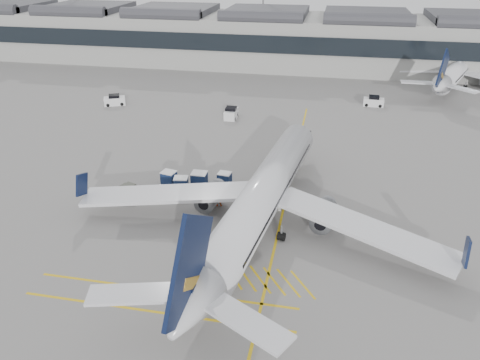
% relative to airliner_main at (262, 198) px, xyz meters
% --- Properties ---
extents(ground, '(220.00, 220.00, 0.00)m').
position_rel_airliner_main_xyz_m(ground, '(-8.15, -1.40, -3.20)').
color(ground, gray).
rests_on(ground, ground).
extents(terminal, '(200.00, 20.45, 12.40)m').
position_rel_airliner_main_xyz_m(terminal, '(-8.15, 70.53, 2.94)').
color(terminal, '#9E9E99').
rests_on(terminal, ground).
extents(apron_markings, '(0.25, 60.00, 0.01)m').
position_rel_airliner_main_xyz_m(apron_markings, '(1.85, 8.60, -3.19)').
color(apron_markings, gold).
rests_on(apron_markings, ground).
extents(airliner_main, '(37.16, 40.85, 10.89)m').
position_rel_airliner_main_xyz_m(airliner_main, '(0.00, 0.00, 0.00)').
color(airliner_main, silver).
rests_on(airliner_main, ground).
extents(airliner_far, '(31.51, 34.84, 9.81)m').
position_rel_airliner_main_xyz_m(airliner_far, '(29.85, 59.49, -0.32)').
color(airliner_far, silver).
rests_on(airliner_far, ground).
extents(belt_loader, '(4.50, 1.60, 1.84)m').
position_rel_airliner_main_xyz_m(belt_loader, '(-0.36, 3.90, -2.66)').
color(belt_loader, beige).
rests_on(belt_loader, ground).
extents(baggage_cart_a, '(1.74, 1.49, 1.68)m').
position_rel_airliner_main_xyz_m(baggage_cart_a, '(-5.56, 7.72, -2.30)').
color(baggage_cart_a, gray).
rests_on(baggage_cart_a, ground).
extents(baggage_cart_b, '(1.87, 1.55, 1.96)m').
position_rel_airliner_main_xyz_m(baggage_cart_b, '(-8.30, 6.67, -2.15)').
color(baggage_cart_b, gray).
rests_on(baggage_cart_b, ground).
extents(baggage_cart_c, '(1.96, 1.73, 1.78)m').
position_rel_airliner_main_xyz_m(baggage_cart_c, '(-11.97, 6.58, -2.24)').
color(baggage_cart_c, gray).
rests_on(baggage_cart_c, ground).
extents(baggage_cart_d, '(1.87, 1.62, 1.75)m').
position_rel_airliner_main_xyz_m(baggage_cart_d, '(-10.12, 5.44, -2.26)').
color(baggage_cart_d, gray).
rests_on(baggage_cart_d, ground).
extents(ramp_agent_a, '(0.85, 0.87, 2.02)m').
position_rel_airliner_main_xyz_m(ramp_agent_a, '(-0.86, 7.23, -2.19)').
color(ramp_agent_a, orange).
rests_on(ramp_agent_a, ground).
extents(ramp_agent_b, '(1.00, 0.85, 1.80)m').
position_rel_airliner_main_xyz_m(ramp_agent_b, '(-5.20, 3.07, -2.30)').
color(ramp_agent_b, '#F25A0C').
rests_on(ramp_agent_b, ground).
extents(pushback_tug, '(2.84, 2.22, 1.39)m').
position_rel_airliner_main_xyz_m(pushback_tug, '(-15.51, 3.23, -2.58)').
color(pushback_tug, '#4B4D41').
rests_on(pushback_tug, ground).
extents(safety_cone_nose, '(0.33, 0.33, 0.46)m').
position_rel_airliner_main_xyz_m(safety_cone_nose, '(-1.07, 16.61, -2.97)').
color(safety_cone_nose, '#F24C0A').
rests_on(safety_cone_nose, ground).
extents(safety_cone_engine, '(0.34, 0.34, 0.48)m').
position_rel_airliner_main_xyz_m(safety_cone_engine, '(5.83, 3.49, -2.96)').
color(safety_cone_engine, '#F24C0A').
rests_on(safety_cone_engine, ground).
extents(service_van_left, '(4.01, 3.12, 1.85)m').
position_rel_airliner_main_xyz_m(service_van_left, '(-31.51, 34.08, -2.37)').
color(service_van_left, silver).
rests_on(service_van_left, ground).
extents(service_van_mid, '(1.84, 3.57, 1.82)m').
position_rel_airliner_main_xyz_m(service_van_mid, '(-9.92, 31.33, -2.38)').
color(service_van_mid, silver).
rests_on(service_van_mid, ground).
extents(service_van_right, '(3.55, 1.91, 1.78)m').
position_rel_airliner_main_xyz_m(service_van_right, '(13.18, 42.48, -2.40)').
color(service_van_right, silver).
rests_on(service_van_right, ground).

